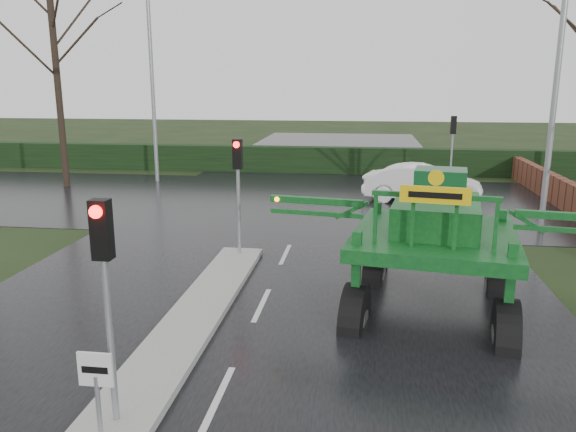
# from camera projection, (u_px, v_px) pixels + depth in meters

# --- Properties ---
(ground) EXTENTS (140.00, 140.00, 0.00)m
(ground) POSITION_uv_depth(u_px,v_px,m) (218.00, 399.00, 9.24)
(ground) COLOR black
(ground) RESTS_ON ground
(road_main) EXTENTS (14.00, 80.00, 0.02)m
(road_main) POSITION_uv_depth(u_px,v_px,m) (294.00, 237.00, 18.88)
(road_main) COLOR black
(road_main) RESTS_ON ground
(road_cross) EXTENTS (80.00, 12.00, 0.02)m
(road_cross) POSITION_uv_depth(u_px,v_px,m) (310.00, 201.00, 24.67)
(road_cross) COLOR black
(road_cross) RESTS_ON ground
(median_island) EXTENTS (1.20, 10.00, 0.16)m
(median_island) POSITION_uv_depth(u_px,v_px,m) (195.00, 317.00, 12.28)
(median_island) COLOR gray
(median_island) RESTS_ON ground
(hedge_row) EXTENTS (44.00, 0.90, 1.50)m
(hedge_row) POSITION_uv_depth(u_px,v_px,m) (324.00, 160.00, 32.21)
(hedge_row) COLOR black
(hedge_row) RESTS_ON ground
(brick_wall) EXTENTS (0.40, 20.00, 1.20)m
(brick_wall) POSITION_uv_depth(u_px,v_px,m) (564.00, 194.00, 23.16)
(brick_wall) COLOR #592D1E
(brick_wall) RESTS_ON ground
(keep_left_sign) EXTENTS (0.50, 0.07, 1.35)m
(keep_left_sign) POSITION_uv_depth(u_px,v_px,m) (96.00, 382.00, 7.72)
(keep_left_sign) COLOR gray
(keep_left_sign) RESTS_ON ground
(traffic_signal_near) EXTENTS (0.26, 0.33, 3.52)m
(traffic_signal_near) POSITION_uv_depth(u_px,v_px,m) (104.00, 265.00, 7.84)
(traffic_signal_near) COLOR gray
(traffic_signal_near) RESTS_ON ground
(traffic_signal_mid) EXTENTS (0.26, 0.33, 3.52)m
(traffic_signal_mid) POSITION_uv_depth(u_px,v_px,m) (238.00, 172.00, 16.03)
(traffic_signal_mid) COLOR gray
(traffic_signal_mid) RESTS_ON ground
(traffic_signal_far) EXTENTS (0.26, 0.33, 3.52)m
(traffic_signal_far) POSITION_uv_depth(u_px,v_px,m) (453.00, 136.00, 27.09)
(traffic_signal_far) COLOR gray
(traffic_signal_far) RESTS_ON ground
(street_light_right) EXTENTS (3.85, 0.30, 10.00)m
(street_light_right) POSITION_uv_depth(u_px,v_px,m) (550.00, 54.00, 18.36)
(street_light_right) COLOR gray
(street_light_right) RESTS_ON ground
(street_light_left_far) EXTENTS (3.85, 0.30, 10.00)m
(street_light_left_far) POSITION_uv_depth(u_px,v_px,m) (157.00, 64.00, 28.20)
(street_light_left_far) COLOR gray
(street_light_left_far) RESTS_ON ground
(tree_left_far) EXTENTS (7.70, 7.70, 13.26)m
(tree_left_far) POSITION_uv_depth(u_px,v_px,m) (53.00, 38.00, 26.57)
(tree_left_far) COLOR black
(tree_left_far) RESTS_ON ground
(crop_sprayer) EXTENTS (7.59, 5.27, 4.28)m
(crop_sprayer) POSITION_uv_depth(u_px,v_px,m) (359.00, 230.00, 11.93)
(crop_sprayer) COLOR black
(crop_sprayer) RESTS_ON ground
(white_sedan) EXTENTS (5.20, 2.91, 1.62)m
(white_sedan) POSITION_uv_depth(u_px,v_px,m) (421.00, 203.00, 24.34)
(white_sedan) COLOR white
(white_sedan) RESTS_ON ground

